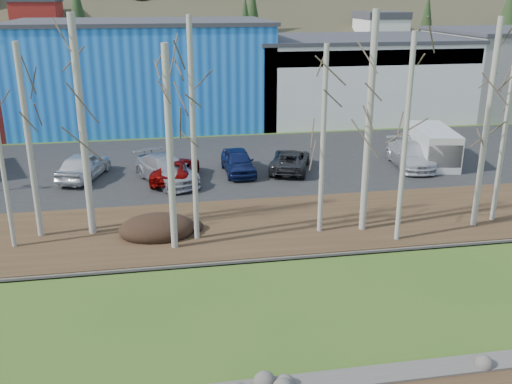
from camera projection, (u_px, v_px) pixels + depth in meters
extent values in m
cube|color=#382616|center=(275.00, 225.00, 26.68)|extent=(80.00, 7.00, 0.15)
cube|color=black|center=(241.00, 163.00, 36.44)|extent=(80.00, 14.00, 0.14)
cube|color=#1552AE|center=(144.00, 74.00, 47.18)|extent=(20.00, 12.00, 8.00)
cube|color=#333338|center=(141.00, 22.00, 45.82)|extent=(20.40, 12.24, 0.30)
cube|color=silver|center=(351.00, 78.00, 50.38)|extent=(18.00, 12.00, 6.50)
cube|color=#333338|center=(354.00, 38.00, 49.26)|extent=(18.36, 12.24, 0.30)
cube|color=navy|center=(378.00, 58.00, 44.12)|extent=(17.64, 0.20, 1.20)
ellipsoid|color=black|center=(157.00, 227.00, 25.31)|extent=(3.39, 2.39, 0.66)
cylinder|color=#AEAA9C|center=(29.00, 144.00, 23.94)|extent=(0.25, 0.25, 8.37)
cylinder|color=#AEAA9C|center=(82.00, 129.00, 24.05)|extent=(0.32, 0.32, 9.47)
cylinder|color=#AEAA9C|center=(193.00, 133.00, 23.50)|extent=(0.23, 0.23, 9.40)
cylinder|color=#AEAA9C|center=(170.00, 151.00, 22.77)|extent=(0.28, 0.28, 8.41)
cylinder|color=#AEAA9C|center=(323.00, 142.00, 24.46)|extent=(0.22, 0.22, 8.24)
cylinder|color=#AEAA9C|center=(405.00, 141.00, 23.51)|extent=(0.22, 0.22, 8.79)
cylinder|color=#AEAA9C|center=(369.00, 126.00, 24.45)|extent=(0.30, 0.30, 9.58)
cylinder|color=#AEAA9C|center=(486.00, 127.00, 24.96)|extent=(0.26, 0.26, 9.28)
cylinder|color=#AEAA9C|center=(512.00, 85.00, 25.01)|extent=(0.23, 0.23, 12.68)
imported|color=silver|center=(83.00, 166.00, 32.86)|extent=(3.16, 4.90, 1.55)
imported|color=#770604|center=(176.00, 169.00, 32.61)|extent=(3.24, 5.09, 1.31)
imported|color=#9FA0A7|center=(166.00, 169.00, 32.23)|extent=(4.12, 5.59, 1.50)
imported|color=#111B47|center=(238.00, 161.00, 33.90)|extent=(1.79, 4.24, 1.43)
imported|color=#28282A|center=(290.00, 160.00, 34.45)|extent=(3.52, 5.05, 1.28)
imported|color=silver|center=(410.00, 155.00, 35.19)|extent=(2.59, 5.20, 1.45)
cube|color=silver|center=(433.00, 146.00, 35.84)|extent=(2.95, 5.33, 2.20)
cube|color=black|center=(443.00, 154.00, 33.95)|extent=(2.15, 1.38, 1.36)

